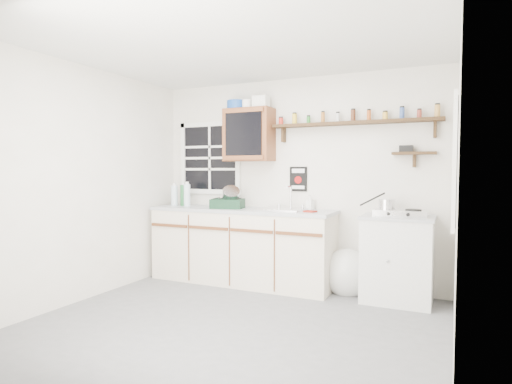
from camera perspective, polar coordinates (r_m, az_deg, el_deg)
room at (r=3.80m, az=-3.05°, el=0.82°), size 3.64×3.24×2.54m
main_cabinet at (r=5.30m, az=-1.97°, el=-7.14°), size 2.31×0.63×0.92m
right_cabinet at (r=4.80m, az=18.33°, el=-8.44°), size 0.73×0.57×0.91m
sink at (r=5.02m, az=3.51°, el=-2.30°), size 0.52×0.44×0.29m
upper_cabinet at (r=5.35m, az=-0.95°, el=7.62°), size 0.60×0.32×0.65m
upper_cabinet_clutter at (r=5.41m, az=-1.39°, el=11.66°), size 0.55×0.24×0.14m
spice_shelf at (r=5.00m, az=12.90°, el=9.07°), size 1.91×0.18×0.35m
secondary_shelf at (r=4.89m, az=20.07°, el=4.95°), size 0.45×0.16×0.24m
warning_sign at (r=5.23m, az=5.66°, el=1.73°), size 0.22×0.02×0.30m
window_back at (r=5.77m, az=-6.15°, el=4.53°), size 0.93×0.03×0.98m
window_right at (r=3.90m, az=25.06°, el=3.53°), size 0.03×0.78×1.08m
water_bottles at (r=5.68m, az=-9.88°, el=-0.39°), size 0.29×0.15×0.32m
dish_rack at (r=5.25m, az=-3.67°, el=-1.18°), size 0.44×0.36×0.29m
soap_bottle at (r=5.12m, az=7.24°, el=-1.38°), size 0.09×0.10×0.17m
rag at (r=4.81m, az=7.23°, el=-2.58°), size 0.15×0.14×0.02m
hotplate at (r=4.70m, az=18.64°, el=-2.64°), size 0.54×0.31×0.08m
saucepan at (r=4.72m, az=16.99°, el=-1.56°), size 0.40×0.26×0.18m
trash_bag at (r=5.01m, az=12.10°, el=-10.50°), size 0.47×0.43×0.54m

